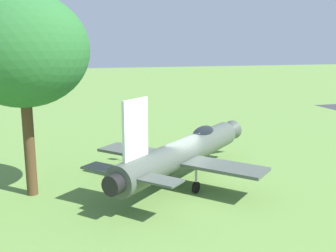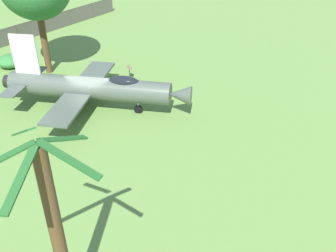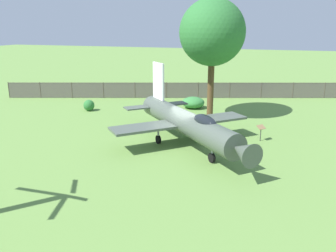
# 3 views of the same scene
# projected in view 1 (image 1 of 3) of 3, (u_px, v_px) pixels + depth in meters

# --- Properties ---
(ground_plane) EXTENTS (200.00, 200.00, 0.00)m
(ground_plane) POSITION_uv_depth(u_px,v_px,m) (182.00, 181.00, 22.81)
(ground_plane) COLOR #668E42
(display_jet) EXTENTS (11.25, 10.95, 5.23)m
(display_jet) POSITION_uv_depth(u_px,v_px,m) (186.00, 151.00, 22.74)
(display_jet) COLOR #4C564C
(display_jet) RESTS_ON ground_plane
(shade_tree) EXTENTS (6.43, 5.50, 10.16)m
(shade_tree) POSITION_uv_depth(u_px,v_px,m) (22.00, 50.00, 19.40)
(shade_tree) COLOR brown
(shade_tree) RESTS_ON ground_plane
(info_plaque) EXTENTS (0.72, 0.68, 1.14)m
(info_plaque) POSITION_uv_depth(u_px,v_px,m) (123.00, 148.00, 26.58)
(info_plaque) COLOR #333333
(info_plaque) RESTS_ON ground_plane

